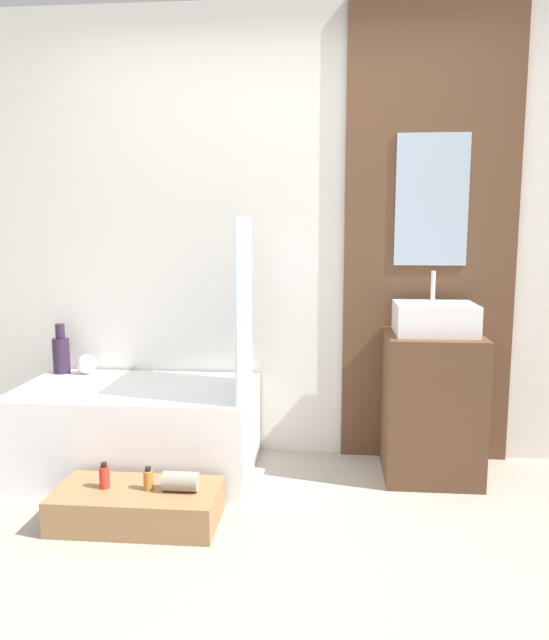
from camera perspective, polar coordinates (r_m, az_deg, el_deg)
The scene contains 13 objects.
ground_plane at distance 2.51m, azimuth -2.10°, elevation -24.27°, with size 12.00×12.00×0.00m, color #A39989.
wall_tiled_back at distance 3.68m, azimuth 0.94°, elevation 7.68°, with size 4.20×0.06×2.60m, color silver.
wall_wood_accent at distance 3.66m, azimuth 14.03°, elevation 7.56°, with size 0.96×0.04×2.60m.
bathtub at distance 3.59m, azimuth -12.42°, elevation -9.68°, with size 1.28×0.75×0.49m.
glass_shower_screen at distance 3.23m, azimuth -2.81°, elevation 1.26°, with size 0.01×0.57×0.92m, color silver.
wooden_step_bench at distance 3.06m, azimuth -12.44°, elevation -16.26°, with size 0.75×0.38×0.16m, color #997047.
vanity_cabinet at distance 3.53m, azimuth 14.15°, elevation -7.56°, with size 0.50×0.50×0.79m, color brown.
sink at distance 3.43m, azimuth 14.44°, elevation 0.14°, with size 0.42×0.35×0.33m.
vase_tall_dark at distance 3.94m, azimuth -18.92°, elevation -2.87°, with size 0.10×0.10×0.30m.
vase_round_light at distance 3.88m, azimuth -16.83°, elevation -3.87°, with size 0.12×0.12×0.12m, color silver.
bottle_soap_primary at distance 3.06m, azimuth -15.29°, elevation -13.64°, with size 0.05×0.05×0.12m.
bottle_soap_secondary at distance 3.00m, azimuth -11.46°, elevation -14.09°, with size 0.05×0.05×0.11m.
towel_roll at distance 2.96m, azimuth -8.57°, elevation -14.38°, with size 0.09×0.09×0.16m, color gray.
Camera 1 is at (0.27, -2.09, 1.36)m, focal length 35.00 mm.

